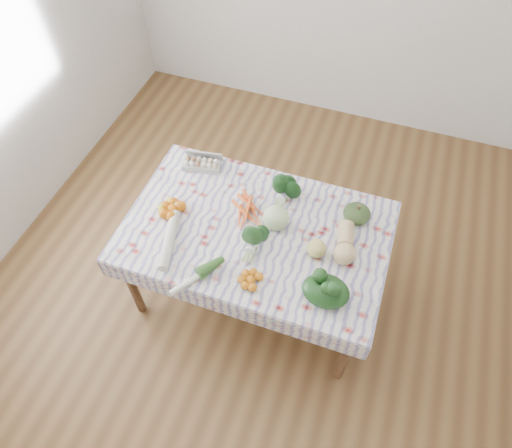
% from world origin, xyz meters
% --- Properties ---
extents(ground, '(4.50, 4.50, 0.00)m').
position_xyz_m(ground, '(0.00, 0.00, 0.00)').
color(ground, brown).
rests_on(ground, ground).
extents(dining_table, '(1.60, 1.00, 0.75)m').
position_xyz_m(dining_table, '(0.00, 0.00, 0.68)').
color(dining_table, brown).
rests_on(dining_table, ground).
extents(tablecloth, '(1.66, 1.06, 0.01)m').
position_xyz_m(tablecloth, '(0.00, 0.00, 0.76)').
color(tablecloth, white).
rests_on(tablecloth, dining_table).
extents(egg_carton, '(0.28, 0.15, 0.07)m').
position_xyz_m(egg_carton, '(-0.53, 0.38, 0.80)').
color(egg_carton, '#B3B3AE').
rests_on(egg_carton, tablecloth).
extents(carrot_bunch, '(0.31, 0.30, 0.04)m').
position_xyz_m(carrot_bunch, '(-0.10, 0.12, 0.78)').
color(carrot_bunch, orange).
rests_on(carrot_bunch, tablecloth).
extents(kale_bunch, '(0.20, 0.18, 0.16)m').
position_xyz_m(kale_bunch, '(0.08, 0.31, 0.84)').
color(kale_bunch, '#143915').
rests_on(kale_bunch, tablecloth).
extents(kabocha_squash, '(0.17, 0.17, 0.11)m').
position_xyz_m(kabocha_squash, '(0.57, 0.29, 0.82)').
color(kabocha_squash, '#354C22').
rests_on(kabocha_squash, tablecloth).
extents(cabbage, '(0.18, 0.18, 0.16)m').
position_xyz_m(cabbage, '(0.11, 0.07, 0.84)').
color(cabbage, '#BFDF97').
rests_on(cabbage, tablecloth).
extents(butternut_squash, '(0.18, 0.30, 0.13)m').
position_xyz_m(butternut_squash, '(0.55, 0.04, 0.83)').
color(butternut_squash, '#DEB87C').
rests_on(butternut_squash, tablecloth).
extents(orange_cluster, '(0.26, 0.26, 0.08)m').
position_xyz_m(orange_cluster, '(-0.55, -0.05, 0.80)').
color(orange_cluster, orange).
rests_on(orange_cluster, tablecloth).
extents(broccoli, '(0.18, 0.18, 0.12)m').
position_xyz_m(broccoli, '(0.02, -0.13, 0.82)').
color(broccoli, '#204F20').
rests_on(broccoli, tablecloth).
extents(mandarin_cluster, '(0.20, 0.20, 0.05)m').
position_xyz_m(mandarin_cluster, '(0.10, -0.36, 0.79)').
color(mandarin_cluster, orange).
rests_on(mandarin_cluster, tablecloth).
extents(grapefruit, '(0.15, 0.15, 0.12)m').
position_xyz_m(grapefruit, '(0.40, -0.05, 0.82)').
color(grapefruit, '#DDCE6D').
rests_on(grapefruit, tablecloth).
extents(spinach_bag, '(0.30, 0.25, 0.12)m').
position_xyz_m(spinach_bag, '(0.52, -0.31, 0.82)').
color(spinach_bag, black).
rests_on(spinach_bag, tablecloth).
extents(daikon, '(0.17, 0.44, 0.06)m').
position_xyz_m(daikon, '(-0.47, -0.27, 0.79)').
color(daikon, beige).
rests_on(daikon, tablecloth).
extents(leek, '(0.23, 0.32, 0.04)m').
position_xyz_m(leek, '(-0.21, -0.45, 0.78)').
color(leek, white).
rests_on(leek, tablecloth).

